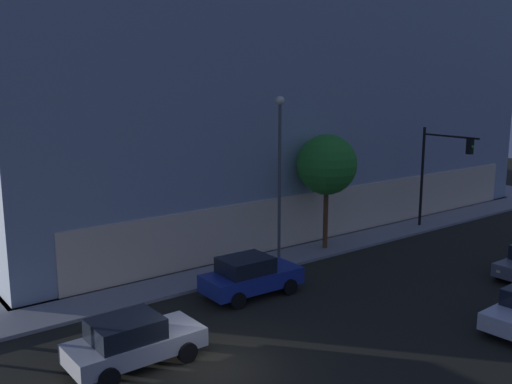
% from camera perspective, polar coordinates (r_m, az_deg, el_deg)
% --- Properties ---
extents(ground_plane, '(120.00, 120.00, 0.00)m').
position_cam_1_polar(ground_plane, '(19.67, -4.39, -17.30)').
color(ground_plane, black).
extents(modern_building, '(39.00, 27.92, 19.36)m').
position_cam_1_polar(modern_building, '(44.78, -4.17, 11.22)').
color(modern_building, '#4C4C51').
rests_on(modern_building, ground).
extents(traffic_light_far_corner, '(0.54, 4.12, 6.42)m').
position_cam_1_polar(traffic_light_far_corner, '(37.28, 17.90, 2.81)').
color(traffic_light_far_corner, black).
rests_on(traffic_light_far_corner, sidewalk_corner).
extents(street_lamp_sidewalk, '(0.44, 0.44, 8.54)m').
position_cam_1_polar(street_lamp_sidewalk, '(28.66, 2.39, 3.17)').
color(street_lamp_sidewalk, '#535353').
rests_on(street_lamp_sidewalk, sidewalk_corner).
extents(sidewalk_tree, '(3.34, 3.34, 6.42)m').
position_cam_1_polar(sidewalk_tree, '(31.46, 7.14, 2.72)').
color(sidewalk_tree, brown).
rests_on(sidewalk_tree, sidewalk_corner).
extents(car_silver, '(4.55, 2.21, 1.69)m').
position_cam_1_polar(car_silver, '(19.91, -12.30, -14.39)').
color(car_silver, '#B7BABF').
rests_on(car_silver, ground).
extents(car_blue, '(4.56, 2.28, 1.80)m').
position_cam_1_polar(car_blue, '(25.36, -0.59, -8.42)').
color(car_blue, navy).
rests_on(car_blue, ground).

